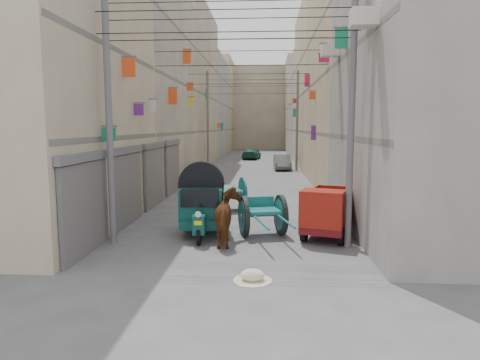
# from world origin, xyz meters

# --- Properties ---
(ground) EXTENTS (140.00, 140.00, 0.00)m
(ground) POSITION_xyz_m (0.00, 0.00, 0.00)
(ground) COLOR #4C4C4F
(ground) RESTS_ON ground
(building_row_left) EXTENTS (8.00, 62.00, 14.00)m
(building_row_left) POSITION_xyz_m (-8.00, 34.13, 6.46)
(building_row_left) COLOR beige
(building_row_left) RESTS_ON ground
(building_row_right) EXTENTS (8.00, 62.00, 14.00)m
(building_row_right) POSITION_xyz_m (8.00, 34.13, 6.46)
(building_row_right) COLOR #9E9994
(building_row_right) RESTS_ON ground
(end_cap_building) EXTENTS (22.00, 10.00, 13.00)m
(end_cap_building) POSITION_xyz_m (0.00, 66.00, 6.50)
(end_cap_building) COLOR #B7AB90
(end_cap_building) RESTS_ON ground
(shutters_left) EXTENTS (0.18, 14.40, 2.88)m
(shutters_left) POSITION_xyz_m (-3.92, 10.38, 1.49)
(shutters_left) COLOR #515156
(shutters_left) RESTS_ON ground
(signboards) EXTENTS (8.22, 40.52, 5.67)m
(signboards) POSITION_xyz_m (-0.01, 21.66, 3.43)
(signboards) COLOR #CD1B4E
(signboards) RESTS_ON ground
(ac_units) EXTENTS (0.70, 6.55, 3.35)m
(ac_units) POSITION_xyz_m (3.65, 7.67, 7.43)
(ac_units) COLOR beige
(ac_units) RESTS_ON ground
(utility_poles) EXTENTS (7.40, 22.20, 8.00)m
(utility_poles) POSITION_xyz_m (0.00, 17.00, 4.00)
(utility_poles) COLOR slate
(utility_poles) RESTS_ON ground
(overhead_cables) EXTENTS (7.40, 22.52, 1.12)m
(overhead_cables) POSITION_xyz_m (0.00, 14.40, 6.77)
(overhead_cables) COLOR black
(overhead_cables) RESTS_ON ground
(auto_rickshaw) EXTENTS (1.66, 2.71, 1.87)m
(auto_rickshaw) POSITION_xyz_m (-1.00, 7.22, 1.10)
(auto_rickshaw) COLOR black
(auto_rickshaw) RESTS_ON ground
(tonga_cart) EXTENTS (1.81, 3.17, 1.35)m
(tonga_cart) POSITION_xyz_m (1.03, 7.15, 0.70)
(tonga_cart) COLOR black
(tonga_cart) RESTS_ON ground
(mini_truck) EXTENTS (2.19, 3.22, 1.66)m
(mini_truck) POSITION_xyz_m (3.09, 6.90, 0.80)
(mini_truck) COLOR black
(mini_truck) RESTS_ON ground
(second_cart) EXTENTS (1.97, 1.84, 1.43)m
(second_cart) POSITION_xyz_m (-0.61, 11.33, 0.76)
(second_cart) COLOR #155F5E
(second_cart) RESTS_ON ground
(feed_sack) EXTENTS (0.57, 0.46, 0.29)m
(feed_sack) POSITION_xyz_m (0.84, 2.92, 0.14)
(feed_sack) COLOR beige
(feed_sack) RESTS_ON ground
(horse) EXTENTS (1.14, 2.09, 1.68)m
(horse) POSITION_xyz_m (0.01, 6.03, 0.84)
(horse) COLOR brown
(horse) RESTS_ON ground
(distant_car_white) EXTENTS (2.52, 3.92, 1.24)m
(distant_car_white) POSITION_xyz_m (-2.64, 20.31, 0.62)
(distant_car_white) COLOR #BABABA
(distant_car_white) RESTS_ON ground
(distant_car_grey) EXTENTS (1.45, 3.86, 1.26)m
(distant_car_grey) POSITION_xyz_m (2.48, 29.17, 0.63)
(distant_car_grey) COLOR #4D514E
(distant_car_grey) RESTS_ON ground
(distant_car_green) EXTENTS (2.21, 4.41, 1.23)m
(distant_car_green) POSITION_xyz_m (-0.51, 40.88, 0.62)
(distant_car_green) COLOR #1B5141
(distant_car_green) RESTS_ON ground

